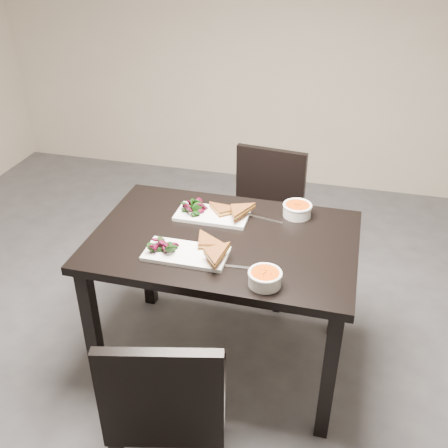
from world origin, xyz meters
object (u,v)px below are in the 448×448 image
table (224,255)px  soup_bowl_far (297,209)px  chair_far (264,213)px  chair_near (167,403)px  plate_far (212,215)px  plate_near (186,254)px  soup_bowl_near (265,277)px

table → soup_bowl_far: 0.43m
table → chair_far: bearing=85.5°
chair_near → plate_far: size_ratio=2.43×
plate_far → plate_near: bearing=-93.1°
chair_far → soup_bowl_far: size_ratio=5.98×
table → soup_bowl_far: (0.29, 0.28, 0.13)m
plate_far → chair_near: bearing=-85.0°
table → chair_near: (-0.02, -0.74, -0.17)m
soup_bowl_near → soup_bowl_far: size_ratio=0.97×
table → plate_near: plate_near is taller
chair_far → plate_far: chair_far is taller
chair_near → soup_bowl_far: chair_near is taller
plate_near → soup_bowl_near: size_ratio=2.60×
table → chair_near: chair_near is taller
soup_bowl_far → soup_bowl_near: bearing=-94.9°
table → plate_far: 0.22m
table → plate_near: size_ratio=3.36×
soup_bowl_near → table: bearing=129.3°
table → soup_bowl_near: size_ratio=8.74×
table → plate_near: 0.25m
plate_near → plate_far: (0.02, 0.35, -0.00)m
table → soup_bowl_near: bearing=-50.7°
chair_far → soup_bowl_near: (0.19, -1.02, 0.30)m
plate_near → chair_near: bearing=-79.9°
chair_far → plate_far: 0.64m
table → soup_bowl_near: 0.41m
plate_near → soup_bowl_far: 0.62m
plate_far → soup_bowl_far: (0.40, 0.12, 0.03)m
chair_near → plate_near: chair_near is taller
chair_far → plate_far: (-0.16, -0.55, 0.27)m
plate_near → soup_bowl_far: (0.42, 0.46, 0.03)m
chair_near → plate_near: (-0.10, 0.55, 0.27)m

